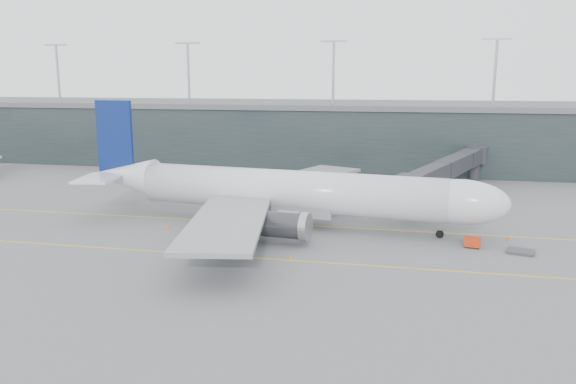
# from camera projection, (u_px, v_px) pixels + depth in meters

# --- Properties ---
(ground) EXTENTS (320.00, 320.00, 0.00)m
(ground) POSITION_uv_depth(u_px,v_px,m) (260.00, 216.00, 87.02)
(ground) COLOR slate
(ground) RESTS_ON ground
(taxiline_a) EXTENTS (160.00, 0.25, 0.02)m
(taxiline_a) POSITION_uv_depth(u_px,v_px,m) (253.00, 223.00, 83.18)
(taxiline_a) COLOR yellow
(taxiline_a) RESTS_ON ground
(taxiline_b) EXTENTS (160.00, 0.25, 0.02)m
(taxiline_b) POSITION_uv_depth(u_px,v_px,m) (218.00, 255.00, 67.84)
(taxiline_b) COLOR yellow
(taxiline_b) RESTS_ON ground
(taxiline_lead_main) EXTENTS (0.25, 60.00, 0.02)m
(taxiline_lead_main) POSITION_uv_depth(u_px,v_px,m) (312.00, 192.00, 105.20)
(taxiline_lead_main) COLOR yellow
(taxiline_lead_main) RESTS_ON ground
(terminal) EXTENTS (240.00, 36.00, 29.00)m
(terminal) POSITION_uv_depth(u_px,v_px,m) (318.00, 132.00, 141.13)
(terminal) COLOR #1E2828
(terminal) RESTS_ON ground
(main_aircraft) EXTENTS (63.09, 58.93, 17.69)m
(main_aircraft) POSITION_uv_depth(u_px,v_px,m) (286.00, 192.00, 81.02)
(main_aircraft) COLOR silver
(main_aircraft) RESTS_ON ground
(jet_bridge) EXTENTS (19.47, 46.15, 7.29)m
(jet_bridge) POSITION_uv_depth(u_px,v_px,m) (444.00, 164.00, 103.75)
(jet_bridge) COLOR #28282D
(jet_bridge) RESTS_ON ground
(gse_cart) EXTENTS (2.13, 1.58, 1.31)m
(gse_cart) POSITION_uv_depth(u_px,v_px,m) (472.00, 242.00, 70.83)
(gse_cart) COLOR red
(gse_cart) RESTS_ON ground
(baggage_dolly) EXTENTS (3.69, 3.25, 0.31)m
(baggage_dolly) POSITION_uv_depth(u_px,v_px,m) (521.00, 251.00, 68.80)
(baggage_dolly) COLOR #38383D
(baggage_dolly) RESTS_ON ground
(uld_a) EXTENTS (2.69, 2.46, 1.98)m
(uld_a) POSITION_uv_depth(u_px,v_px,m) (244.00, 194.00, 98.63)
(uld_a) COLOR #323236
(uld_a) RESTS_ON ground
(uld_b) EXTENTS (2.51, 2.21, 1.96)m
(uld_b) POSITION_uv_depth(u_px,v_px,m) (256.00, 194.00, 99.04)
(uld_b) COLOR #323236
(uld_b) RESTS_ON ground
(uld_c) EXTENTS (2.47, 2.08, 2.05)m
(uld_c) POSITION_uv_depth(u_px,v_px,m) (279.00, 197.00, 96.10)
(uld_c) COLOR #323236
(uld_c) RESTS_ON ground
(cone_nose) EXTENTS (0.42, 0.42, 0.67)m
(cone_nose) POSITION_uv_depth(u_px,v_px,m) (508.00, 238.00, 74.14)
(cone_nose) COLOR #DF550C
(cone_nose) RESTS_ON ground
(cone_wing_stbd) EXTENTS (0.41, 0.41, 0.66)m
(cone_wing_stbd) POSITION_uv_depth(u_px,v_px,m) (291.00, 257.00, 66.40)
(cone_wing_stbd) COLOR orange
(cone_wing_stbd) RESTS_ON ground
(cone_wing_port) EXTENTS (0.46, 0.46, 0.74)m
(cone_wing_port) POSITION_uv_depth(u_px,v_px,m) (316.00, 202.00, 95.48)
(cone_wing_port) COLOR #DE3E0C
(cone_wing_port) RESTS_ON ground
(cone_tail) EXTENTS (0.38, 0.38, 0.61)m
(cone_tail) POSITION_uv_depth(u_px,v_px,m) (168.00, 227.00, 79.59)
(cone_tail) COLOR #FD5E0E
(cone_tail) RESTS_ON ground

